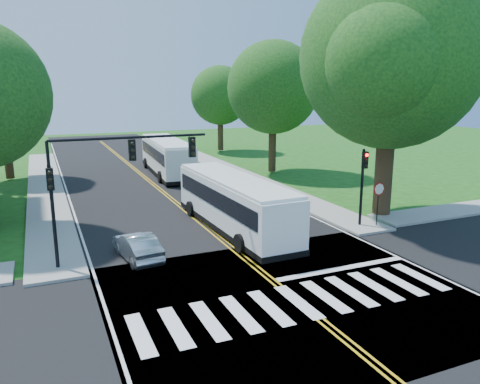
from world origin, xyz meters
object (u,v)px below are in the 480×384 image
bus_follow (167,156)px  hatchback (137,246)px  signal_nw (106,170)px  dark_sedan (248,186)px  signal_ne (363,177)px  bus_lead (234,202)px  suv (261,197)px

bus_follow → hatchback: (-6.95, -20.84, -1.06)m
signal_nw → dark_sedan: size_ratio=1.85×
signal_ne → bus_follow: bearing=105.9°
signal_nw → dark_sedan: (11.71, 10.55, -3.81)m
hatchback → bus_follow: bearing=-115.4°
bus_lead → dark_sedan: bearing=-121.1°
signal_nw → signal_ne: 14.13m
signal_ne → bus_lead: (-6.90, 2.48, -1.36)m
bus_lead → dark_sedan: (4.56, 8.06, -1.03)m
bus_follow → dark_sedan: (3.58, -10.28, -1.13)m
bus_lead → suv: 5.46m
signal_nw → hatchback: bearing=-0.6°
signal_nw → suv: signal_nw is taller
signal_ne → suv: 7.56m
dark_sedan → bus_follow: bearing=-58.4°
bus_follow → hatchback: 22.00m
signal_nw → suv: (10.80, 6.45, -3.66)m
signal_nw → bus_lead: size_ratio=0.61×
signal_ne → dark_sedan: signal_ne is taller
signal_nw → signal_ne: size_ratio=1.62×
bus_lead → dark_sedan: 9.31m
suv → dark_sedan: suv is taller
signal_nw → bus_lead: 8.07m
suv → dark_sedan: size_ratio=1.33×
signal_nw → bus_lead: bearing=19.2°
bus_lead → bus_follow: (0.97, 18.34, 0.10)m
bus_follow → dark_sedan: size_ratio=3.25×
signal_ne → bus_lead: bearing=160.2°
signal_nw → hatchback: signal_nw is taller
signal_nw → bus_follow: signal_nw is taller
signal_ne → suv: size_ratio=0.86×
bus_follow → suv: 14.66m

